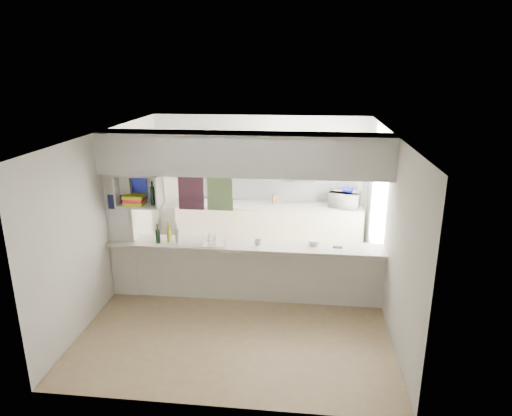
# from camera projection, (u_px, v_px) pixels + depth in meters

# --- Properties ---
(floor) EXTENTS (4.80, 4.80, 0.00)m
(floor) POSITION_uv_depth(u_px,v_px,m) (245.00, 298.00, 7.18)
(floor) COLOR #927B55
(floor) RESTS_ON ground
(ceiling) EXTENTS (4.80, 4.80, 0.00)m
(ceiling) POSITION_uv_depth(u_px,v_px,m) (243.00, 133.00, 6.40)
(ceiling) COLOR white
(ceiling) RESTS_ON wall_back
(wall_back) EXTENTS (4.20, 0.00, 4.20)m
(wall_back) POSITION_uv_depth(u_px,v_px,m) (260.00, 181.00, 9.07)
(wall_back) COLOR silver
(wall_back) RESTS_ON floor
(wall_left) EXTENTS (0.00, 4.80, 4.80)m
(wall_left) POSITION_uv_depth(u_px,v_px,m) (109.00, 215.00, 7.01)
(wall_left) COLOR silver
(wall_left) RESTS_ON floor
(wall_right) EXTENTS (0.00, 4.80, 4.80)m
(wall_right) POSITION_uv_depth(u_px,v_px,m) (388.00, 225.00, 6.58)
(wall_right) COLOR silver
(wall_right) RESTS_ON floor
(servery_partition) EXTENTS (4.20, 0.50, 2.60)m
(servery_partition) POSITION_uv_depth(u_px,v_px,m) (232.00, 197.00, 6.70)
(servery_partition) COLOR silver
(servery_partition) RESTS_ON floor
(cubby_shelf) EXTENTS (0.65, 0.35, 0.50)m
(cubby_shelf) POSITION_uv_depth(u_px,v_px,m) (139.00, 192.00, 6.77)
(cubby_shelf) COLOR white
(cubby_shelf) RESTS_ON bulkhead
(kitchen_run) EXTENTS (3.60, 0.63, 2.24)m
(kitchen_run) POSITION_uv_depth(u_px,v_px,m) (267.00, 208.00, 8.95)
(kitchen_run) COLOR #EEE9C9
(kitchen_run) RESTS_ON floor
(microwave) EXTENTS (0.63, 0.51, 0.30)m
(microwave) POSITION_uv_depth(u_px,v_px,m) (345.00, 199.00, 8.66)
(microwave) COLOR white
(microwave) RESTS_ON bench_top
(bowl) EXTENTS (0.25, 0.25, 0.06)m
(bowl) POSITION_uv_depth(u_px,v_px,m) (348.00, 190.00, 8.61)
(bowl) COLOR #0E15A0
(bowl) RESTS_ON microwave
(dish_rack) EXTENTS (0.40, 0.33, 0.19)m
(dish_rack) POSITION_uv_depth(u_px,v_px,m) (214.00, 240.00, 6.88)
(dish_rack) COLOR silver
(dish_rack) RESTS_ON breakfast_bar
(cup) EXTENTS (0.14, 0.14, 0.09)m
(cup) POSITION_uv_depth(u_px,v_px,m) (258.00, 243.00, 6.80)
(cup) COLOR white
(cup) RESTS_ON dish_rack
(wine_bottles) EXTENTS (0.37, 0.15, 0.34)m
(wine_bottles) POSITION_uv_depth(u_px,v_px,m) (168.00, 235.00, 6.92)
(wine_bottles) COLOR black
(wine_bottles) RESTS_ON breakfast_bar
(plastic_tubs) EXTENTS (0.50, 0.18, 0.08)m
(plastic_tubs) POSITION_uv_depth(u_px,v_px,m) (315.00, 243.00, 6.86)
(plastic_tubs) COLOR silver
(plastic_tubs) RESTS_ON breakfast_bar
(utensil_jar) EXTENTS (0.11, 0.11, 0.15)m
(utensil_jar) POSITION_uv_depth(u_px,v_px,m) (228.00, 199.00, 8.99)
(utensil_jar) COLOR black
(utensil_jar) RESTS_ON bench_top
(knife_block) EXTENTS (0.11, 0.10, 0.19)m
(knife_block) POSITION_uv_depth(u_px,v_px,m) (275.00, 199.00, 8.91)
(knife_block) COLOR brown
(knife_block) RESTS_ON bench_top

